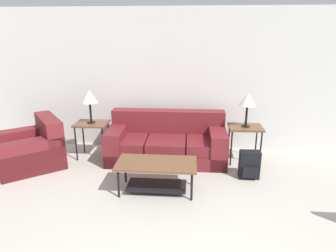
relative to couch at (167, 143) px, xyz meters
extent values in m
cube|color=silver|center=(0.43, 0.65, 1.01)|extent=(9.05, 0.06, 2.60)
cube|color=maroon|center=(0.00, -0.05, -0.18)|extent=(2.03, 0.94, 0.22)
cube|color=maroon|center=(-0.67, -0.08, 0.03)|extent=(0.66, 0.84, 0.20)
cube|color=maroon|center=(0.00, -0.07, 0.03)|extent=(0.66, 0.84, 0.20)
cube|color=maroon|center=(0.68, -0.07, 0.03)|extent=(0.66, 0.84, 0.20)
cube|color=maroon|center=(0.00, 0.28, 0.33)|extent=(2.03, 0.28, 0.40)
cube|color=maroon|center=(-0.87, -0.06, 0.00)|extent=(0.29, 0.93, 0.58)
cube|color=maroon|center=(0.87, -0.04, 0.00)|extent=(0.29, 0.93, 0.58)
cube|color=maroon|center=(-2.28, -0.49, -0.09)|extent=(1.36, 1.36, 0.40)
cube|color=maroon|center=(-1.99, -0.26, 0.31)|extent=(0.79, 0.91, 0.40)
cube|color=maroon|center=(-2.49, -0.21, -0.01)|extent=(0.93, 0.81, 0.56)
cube|color=maroon|center=(-2.06, -0.76, -0.01)|extent=(0.93, 0.81, 0.56)
cube|color=brown|center=(-0.05, -1.14, 0.13)|extent=(1.11, 0.55, 0.04)
cylinder|color=black|center=(-0.55, -1.36, -0.09)|extent=(0.03, 0.03, 0.41)
cylinder|color=black|center=(0.44, -1.36, -0.09)|extent=(0.03, 0.03, 0.41)
cylinder|color=black|center=(-0.55, -0.93, -0.09)|extent=(0.03, 0.03, 0.41)
cylinder|color=black|center=(0.44, -0.93, -0.09)|extent=(0.03, 0.03, 0.41)
cube|color=black|center=(-0.05, -1.14, -0.21)|extent=(0.83, 0.39, 0.02)
cube|color=brown|center=(-1.33, -0.01, 0.33)|extent=(0.56, 0.45, 0.03)
cylinder|color=black|center=(-1.57, -0.20, 0.01)|extent=(0.03, 0.03, 0.61)
cylinder|color=black|center=(-1.09, -0.20, 0.01)|extent=(0.03, 0.03, 0.61)
cylinder|color=black|center=(-1.57, 0.17, 0.01)|extent=(0.03, 0.03, 0.61)
cylinder|color=black|center=(-1.09, 0.17, 0.01)|extent=(0.03, 0.03, 0.61)
cube|color=brown|center=(1.33, -0.01, 0.33)|extent=(0.56, 0.45, 0.03)
cylinder|color=black|center=(1.09, -0.20, 0.01)|extent=(0.03, 0.03, 0.61)
cylinder|color=black|center=(1.58, -0.20, 0.01)|extent=(0.03, 0.03, 0.61)
cylinder|color=black|center=(1.09, 0.17, 0.01)|extent=(0.03, 0.03, 0.61)
cylinder|color=black|center=(1.58, 0.17, 0.01)|extent=(0.03, 0.03, 0.61)
cylinder|color=black|center=(-1.33, -0.01, 0.36)|extent=(0.14, 0.14, 0.02)
cylinder|color=black|center=(-1.33, -0.01, 0.54)|extent=(0.04, 0.04, 0.35)
cone|color=white|center=(-1.33, -0.01, 0.82)|extent=(0.27, 0.27, 0.22)
cylinder|color=black|center=(1.33, -0.01, 0.36)|extent=(0.14, 0.14, 0.02)
cylinder|color=black|center=(1.33, -0.01, 0.54)|extent=(0.04, 0.04, 0.35)
cone|color=white|center=(1.33, -0.01, 0.82)|extent=(0.27, 0.27, 0.22)
cube|color=black|center=(1.33, -0.62, -0.08)|extent=(0.31, 0.16, 0.44)
cube|color=black|center=(1.33, -0.72, -0.16)|extent=(0.23, 0.05, 0.17)
cylinder|color=black|center=(1.24, -0.52, -0.05)|extent=(0.02, 0.02, 0.33)
cylinder|color=black|center=(1.41, -0.52, -0.05)|extent=(0.02, 0.02, 0.33)
camera|label=1|loc=(0.42, -4.92, 1.87)|focal=32.00mm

